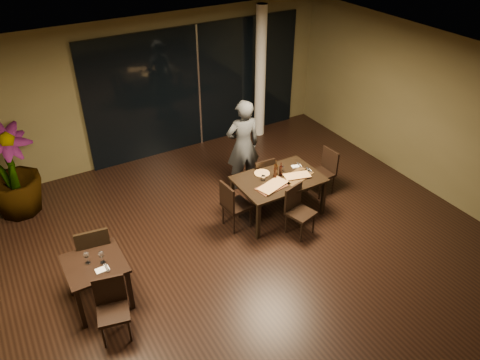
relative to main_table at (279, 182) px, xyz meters
name	(u,v)px	position (x,y,z in m)	size (l,w,h in m)	color
ground	(254,257)	(-1.00, -0.80, -0.68)	(8.00, 8.00, 0.00)	black
wall_back	(153,88)	(-1.00, 3.25, 0.82)	(8.00, 0.10, 3.00)	brown
wall_right	(444,119)	(3.05, -0.80, 0.82)	(0.10, 8.00, 3.00)	brown
ceiling	(257,80)	(-1.00, -0.80, 2.34)	(8.00, 8.00, 0.04)	silver
window_panel	(198,87)	(0.00, 3.16, 0.67)	(5.00, 0.06, 2.70)	black
column	(260,73)	(1.40, 2.85, 0.82)	(0.24, 0.24, 3.00)	silver
main_table	(279,182)	(0.00, 0.00, 0.00)	(1.50, 1.00, 0.75)	black
side_table	(96,270)	(-3.40, -0.50, -0.05)	(0.80, 0.80, 0.75)	black
chair_main_far	(262,176)	(0.01, 0.56, -0.19)	(0.43, 0.43, 0.87)	black
chair_main_near	(297,208)	(-0.01, -0.60, -0.18)	(0.50, 0.50, 0.89)	black
chair_main_left	(233,203)	(-0.91, 0.04, -0.16)	(0.45, 0.45, 0.91)	black
chair_main_right	(325,169)	(1.18, 0.14, -0.18)	(0.44, 0.44, 0.89)	black
chair_side_far	(95,251)	(-3.30, -0.04, -0.10)	(0.54, 0.54, 1.02)	black
chair_side_near	(112,305)	(-3.38, -1.11, -0.18)	(0.49, 0.49, 0.88)	black
diner	(243,145)	(-0.09, 1.08, 0.24)	(0.62, 0.41, 1.84)	#303335
potted_plant	(10,171)	(-4.05, 2.41, 0.19)	(0.94, 0.94, 1.73)	#244D19
pizza_board_left	(273,187)	(-0.24, -0.18, 0.08)	(0.60, 0.30, 0.01)	#472516
pizza_board_right	(297,177)	(0.30, -0.13, 0.08)	(0.63, 0.31, 0.01)	#412B14
oblong_pizza_left	(273,186)	(-0.24, -0.18, 0.10)	(0.54, 0.25, 0.02)	maroon
oblong_pizza_right	(297,176)	(0.30, -0.13, 0.10)	(0.44, 0.20, 0.02)	maroon
round_pizza	(262,173)	(-0.18, 0.27, 0.08)	(0.27, 0.27, 0.01)	#B13B13
bottle_a	(275,172)	(-0.07, 0.02, 0.21)	(0.06, 0.06, 0.28)	black
bottle_b	(281,169)	(0.07, 0.05, 0.21)	(0.06, 0.06, 0.26)	black
bottle_c	(276,169)	(-0.02, 0.07, 0.24)	(0.07, 0.07, 0.32)	black
tumbler_left	(263,178)	(-0.27, 0.09, 0.12)	(0.07, 0.07, 0.09)	white
tumbler_right	(282,169)	(0.17, 0.16, 0.12)	(0.08, 0.08, 0.10)	white
napkin_near	(306,171)	(0.55, -0.06, 0.08)	(0.18, 0.10, 0.01)	white
napkin_far	(296,166)	(0.50, 0.16, 0.08)	(0.18, 0.10, 0.01)	white
wine_glass_a	(87,258)	(-3.47, -0.46, 0.16)	(0.08, 0.08, 0.18)	white
wine_glass_b	(102,257)	(-3.29, -0.55, 0.17)	(0.08, 0.08, 0.18)	white
side_napkin	(102,270)	(-3.34, -0.70, 0.08)	(0.18, 0.11, 0.01)	white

